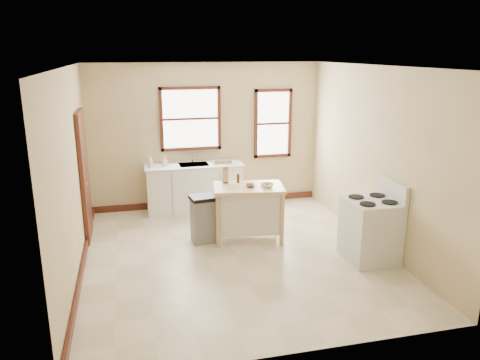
# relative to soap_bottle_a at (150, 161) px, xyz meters

# --- Properties ---
(floor) EXTENTS (5.00, 5.00, 0.00)m
(floor) POSITION_rel_soap_bottle_a_xyz_m (1.12, -2.16, -1.04)
(floor) COLOR beige
(floor) RESTS_ON ground
(ceiling) EXTENTS (5.00, 5.00, 0.00)m
(ceiling) POSITION_rel_soap_bottle_a_xyz_m (1.12, -2.16, 1.76)
(ceiling) COLOR white
(ceiling) RESTS_ON ground
(wall_back) EXTENTS (4.50, 0.04, 2.80)m
(wall_back) POSITION_rel_soap_bottle_a_xyz_m (1.12, 0.34, 0.36)
(wall_back) COLOR #D1C18A
(wall_back) RESTS_ON ground
(wall_left) EXTENTS (0.04, 5.00, 2.80)m
(wall_left) POSITION_rel_soap_bottle_a_xyz_m (-1.13, -2.16, 0.36)
(wall_left) COLOR #D1C18A
(wall_left) RESTS_ON ground
(wall_right) EXTENTS (0.04, 5.00, 2.80)m
(wall_right) POSITION_rel_soap_bottle_a_xyz_m (3.37, -2.16, 0.36)
(wall_right) COLOR #D1C18A
(wall_right) RESTS_ON ground
(window_main) EXTENTS (1.17, 0.06, 1.22)m
(window_main) POSITION_rel_soap_bottle_a_xyz_m (0.82, 0.32, 0.71)
(window_main) COLOR #3E1F11
(window_main) RESTS_ON wall_back
(window_side) EXTENTS (0.77, 0.06, 1.37)m
(window_side) POSITION_rel_soap_bottle_a_xyz_m (2.47, 0.32, 0.56)
(window_side) COLOR #3E1F11
(window_side) RESTS_ON wall_back
(door_left) EXTENTS (0.06, 0.90, 2.10)m
(door_left) POSITION_rel_soap_bottle_a_xyz_m (-1.09, -0.86, 0.01)
(door_left) COLOR #3E1F11
(door_left) RESTS_ON ground
(baseboard_back) EXTENTS (4.50, 0.04, 0.12)m
(baseboard_back) POSITION_rel_soap_bottle_a_xyz_m (1.12, 0.31, -0.98)
(baseboard_back) COLOR #3E1F11
(baseboard_back) RESTS_ON ground
(baseboard_left) EXTENTS (0.04, 5.00, 0.12)m
(baseboard_left) POSITION_rel_soap_bottle_a_xyz_m (-1.10, -2.16, -0.98)
(baseboard_left) COLOR #3E1F11
(baseboard_left) RESTS_ON ground
(sink_counter) EXTENTS (1.86, 0.62, 0.92)m
(sink_counter) POSITION_rel_soap_bottle_a_xyz_m (0.82, 0.04, -0.58)
(sink_counter) COLOR silver
(sink_counter) RESTS_ON ground
(faucet) EXTENTS (0.03, 0.03, 0.22)m
(faucet) POSITION_rel_soap_bottle_a_xyz_m (0.82, 0.22, -0.01)
(faucet) COLOR silver
(faucet) RESTS_ON sink_counter
(soap_bottle_a) EXTENTS (0.11, 0.11, 0.24)m
(soap_bottle_a) POSITION_rel_soap_bottle_a_xyz_m (0.00, 0.00, 0.00)
(soap_bottle_a) COLOR #B2B2B2
(soap_bottle_a) RESTS_ON sink_counter
(soap_bottle_b) EXTENTS (0.10, 0.10, 0.17)m
(soap_bottle_b) POSITION_rel_soap_bottle_a_xyz_m (0.27, 0.02, -0.03)
(soap_bottle_b) COLOR #B2B2B2
(soap_bottle_b) RESTS_ON sink_counter
(dish_rack) EXTENTS (0.46, 0.41, 0.09)m
(dish_rack) POSITION_rel_soap_bottle_a_xyz_m (1.35, -0.02, -0.07)
(dish_rack) COLOR silver
(dish_rack) RESTS_ON sink_counter
(kitchen_island) EXTENTS (1.20, 0.87, 0.91)m
(kitchen_island) POSITION_rel_soap_bottle_a_xyz_m (1.47, -1.60, -0.59)
(kitchen_island) COLOR #E2C685
(kitchen_island) RESTS_ON ground
(knife_block) EXTENTS (0.13, 0.13, 0.20)m
(knife_block) POSITION_rel_soap_bottle_a_xyz_m (1.16, -1.30, -0.03)
(knife_block) COLOR tan
(knife_block) RESTS_ON kitchen_island
(pepper_grinder) EXTENTS (0.05, 0.05, 0.15)m
(pepper_grinder) POSITION_rel_soap_bottle_a_xyz_m (1.35, -1.38, -0.06)
(pepper_grinder) COLOR #411E11
(pepper_grinder) RESTS_ON kitchen_island
(bowl_a) EXTENTS (0.19, 0.19, 0.04)m
(bowl_a) POSITION_rel_soap_bottle_a_xyz_m (1.49, -1.65, -0.11)
(bowl_a) COLOR brown
(bowl_a) RESTS_ON kitchen_island
(bowl_b) EXTENTS (0.17, 0.17, 0.04)m
(bowl_b) POSITION_rel_soap_bottle_a_xyz_m (1.74, -1.62, -0.11)
(bowl_b) COLOR brown
(bowl_b) RESTS_ON kitchen_island
(bowl_c) EXTENTS (0.19, 0.19, 0.06)m
(bowl_c) POSITION_rel_soap_bottle_a_xyz_m (1.75, -1.73, -0.10)
(bowl_c) COLOR white
(bowl_c) RESTS_ON kitchen_island
(trash_bin) EXTENTS (0.44, 0.39, 0.78)m
(trash_bin) POSITION_rel_soap_bottle_a_xyz_m (0.73, -1.55, -0.65)
(trash_bin) COLOR slate
(trash_bin) RESTS_ON ground
(gas_stove) EXTENTS (0.74, 0.75, 1.20)m
(gas_stove) POSITION_rel_soap_bottle_a_xyz_m (3.01, -2.78, -0.44)
(gas_stove) COLOR silver
(gas_stove) RESTS_ON ground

